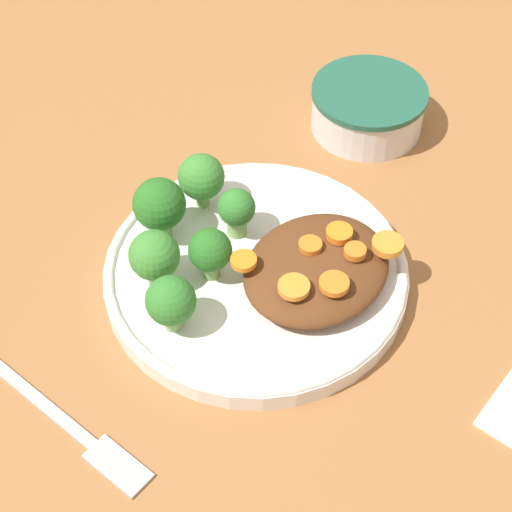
% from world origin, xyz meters
% --- Properties ---
extents(ground_plane, '(4.00, 4.00, 0.00)m').
position_xyz_m(ground_plane, '(0.00, 0.00, 0.00)').
color(ground_plane, '#9E6638').
extents(plate, '(0.26, 0.26, 0.02)m').
position_xyz_m(plate, '(0.00, 0.00, 0.01)').
color(plate, white).
rests_on(plate, ground_plane).
extents(dip_bowl, '(0.12, 0.12, 0.05)m').
position_xyz_m(dip_bowl, '(0.23, 0.06, 0.03)').
color(dip_bowl, silver).
rests_on(dip_bowl, ground_plane).
extents(stew_mound, '(0.13, 0.11, 0.03)m').
position_xyz_m(stew_mound, '(0.02, -0.05, 0.03)').
color(stew_mound, '#5B3319').
rests_on(stew_mound, plate).
extents(broccoli_floret_0, '(0.04, 0.04, 0.05)m').
position_xyz_m(broccoli_floret_0, '(0.02, 0.09, 0.05)').
color(broccoli_floret_0, '#7FA85B').
rests_on(broccoli_floret_0, plate).
extents(broccoli_floret_1, '(0.04, 0.04, 0.05)m').
position_xyz_m(broccoli_floret_1, '(-0.03, 0.02, 0.05)').
color(broccoli_floret_1, '#759E51').
rests_on(broccoli_floret_1, plate).
extents(broccoli_floret_2, '(0.04, 0.04, 0.06)m').
position_xyz_m(broccoli_floret_2, '(-0.07, 0.05, 0.05)').
color(broccoli_floret_2, '#759E51').
rests_on(broccoli_floret_2, plate).
extents(broccoli_floret_3, '(0.04, 0.04, 0.05)m').
position_xyz_m(broccoli_floret_3, '(-0.09, 0.01, 0.05)').
color(broccoli_floret_3, '#7FA85B').
rests_on(broccoli_floret_3, plate).
extents(broccoli_floret_4, '(0.05, 0.05, 0.06)m').
position_xyz_m(broccoli_floret_4, '(-0.03, 0.09, 0.05)').
color(broccoli_floret_4, '#759E51').
rests_on(broccoli_floret_4, plate).
extents(broccoli_floret_5, '(0.03, 0.03, 0.05)m').
position_xyz_m(broccoli_floret_5, '(0.02, 0.04, 0.05)').
color(broccoli_floret_5, '#7FA85B').
rests_on(broccoli_floret_5, plate).
extents(carrot_slice_0, '(0.02, 0.02, 0.01)m').
position_xyz_m(carrot_slice_0, '(0.05, -0.04, 0.05)').
color(carrot_slice_0, orange).
rests_on(carrot_slice_0, stew_mound).
extents(carrot_slice_1, '(0.02, 0.02, 0.01)m').
position_xyz_m(carrot_slice_1, '(0.01, -0.08, 0.05)').
color(carrot_slice_1, orange).
rests_on(carrot_slice_1, stew_mound).
extents(carrot_slice_2, '(0.02, 0.02, 0.01)m').
position_xyz_m(carrot_slice_2, '(0.03, -0.04, 0.05)').
color(carrot_slice_2, orange).
rests_on(carrot_slice_2, stew_mound).
extents(carrot_slice_3, '(0.02, 0.02, 0.01)m').
position_xyz_m(carrot_slice_3, '(0.05, -0.07, 0.05)').
color(carrot_slice_3, orange).
rests_on(carrot_slice_3, stew_mound).
extents(carrot_slice_4, '(0.03, 0.03, 0.01)m').
position_xyz_m(carrot_slice_4, '(-0.01, -0.05, 0.05)').
color(carrot_slice_4, orange).
rests_on(carrot_slice_4, stew_mound).
extents(carrot_slice_5, '(0.02, 0.02, 0.01)m').
position_xyz_m(carrot_slice_5, '(-0.02, -0.01, 0.05)').
color(carrot_slice_5, orange).
rests_on(carrot_slice_5, stew_mound).
extents(carrot_slice_6, '(0.03, 0.03, 0.01)m').
position_xyz_m(carrot_slice_6, '(0.07, -0.08, 0.05)').
color(carrot_slice_6, orange).
rests_on(carrot_slice_6, stew_mound).
extents(fork, '(0.03, 0.18, 0.01)m').
position_xyz_m(fork, '(-0.20, -0.00, 0.00)').
color(fork, '#B3B3B3').
rests_on(fork, ground_plane).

